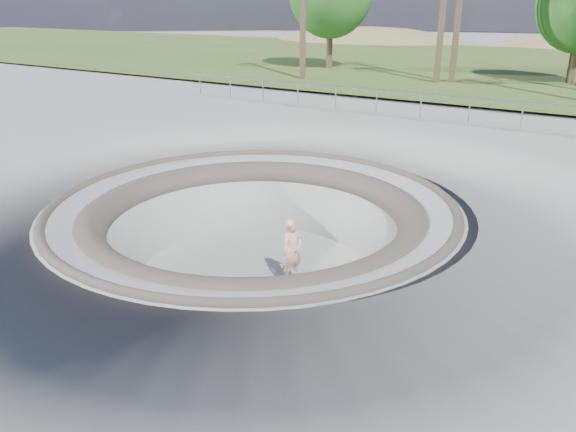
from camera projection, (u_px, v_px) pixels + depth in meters
The scene contains 6 objects.
ground at pixel (253, 203), 14.11m from camera, with size 180.00×180.00×0.00m, color #A5A49F.
skate_bowl at pixel (255, 269), 14.77m from camera, with size 14.00×14.00×4.10m.
grass_strip at pixel (525, 67), 40.85m from camera, with size 180.00×36.00×0.12m.
safety_railing at pixel (421, 105), 23.33m from camera, with size 25.00×0.06×1.03m.
skateboard at pixel (292, 281), 14.12m from camera, with size 0.80×0.38×0.08m.
skater at pixel (292, 251), 13.82m from camera, with size 0.60×0.39×1.64m, color #E6AE95.
Camera 1 is at (7.83, -10.76, 4.78)m, focal length 35.00 mm.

